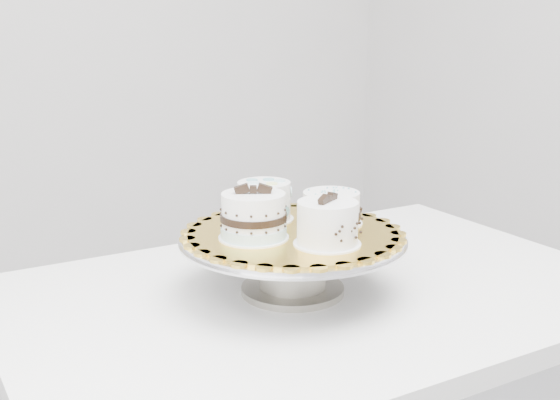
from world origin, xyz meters
TOP-DOWN VIEW (x-y plane):
  - table at (-0.02, 0.02)m, footprint 1.19×0.86m
  - cake_stand at (-0.07, 0.03)m, footprint 0.40×0.40m
  - cake_board at (-0.07, 0.03)m, footprint 0.47×0.47m
  - cake_swirl at (-0.07, -0.06)m, footprint 0.13×0.13m
  - cake_banded at (-0.15, 0.04)m, footprint 0.15×0.15m
  - cake_dots at (-0.07, 0.12)m, footprint 0.13×0.13m
  - cake_ribbon at (0.01, 0.02)m, footprint 0.12×0.12m

SIDE VIEW (x-z plane):
  - table at x=-0.02m, z-range 0.28..1.03m
  - cake_stand at x=-0.07m, z-range 0.77..0.88m
  - cake_board at x=-0.07m, z-range 0.86..0.86m
  - cake_ribbon at x=0.01m, z-range 0.86..0.92m
  - cake_swirl at x=-0.07m, z-range 0.85..0.94m
  - cake_banded at x=-0.15m, z-range 0.85..0.95m
  - cake_dots at x=-0.07m, z-range 0.86..0.94m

